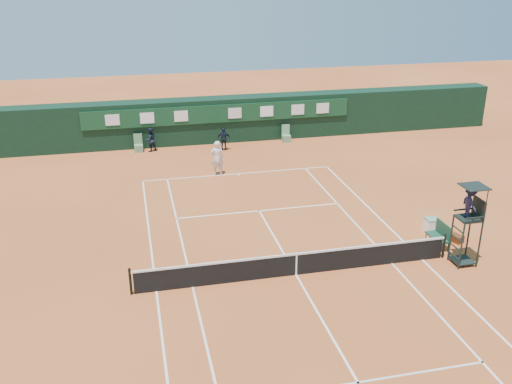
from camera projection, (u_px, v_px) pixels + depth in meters
ground at (296, 275)px, 22.60m from camera, size 90.00×90.00×0.00m
court_lines at (296, 275)px, 22.60m from camera, size 11.05×23.85×0.01m
tennis_net at (296, 264)px, 22.41m from camera, size 12.90×0.10×1.10m
back_wall at (218, 119)px, 38.96m from camera, size 40.00×1.65×3.00m
linesman_chair_left at (139, 147)px, 37.14m from camera, size 0.55×0.50×1.15m
linesman_chair_right at (286, 137)px, 39.20m from camera, size 0.55×0.50×1.15m
umpire_chair at (470, 209)px, 22.53m from camera, size 0.96×0.95×3.42m
player_bench at (440, 234)px, 24.64m from camera, size 0.56×1.20×1.10m
tennis_bag at (454, 237)px, 25.33m from camera, size 0.68×0.95×0.33m
cooler at (432, 225)px, 26.13m from camera, size 0.57×0.57×0.65m
tennis_ball at (259, 187)px, 31.30m from camera, size 0.07×0.07×0.07m
player at (217, 158)px, 32.85m from camera, size 0.75×0.50×2.04m
ball_kid_left at (150, 140)px, 37.04m from camera, size 0.93×0.85×1.55m
ball_kid_right at (224, 139)px, 37.26m from camera, size 0.96×0.54×1.54m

